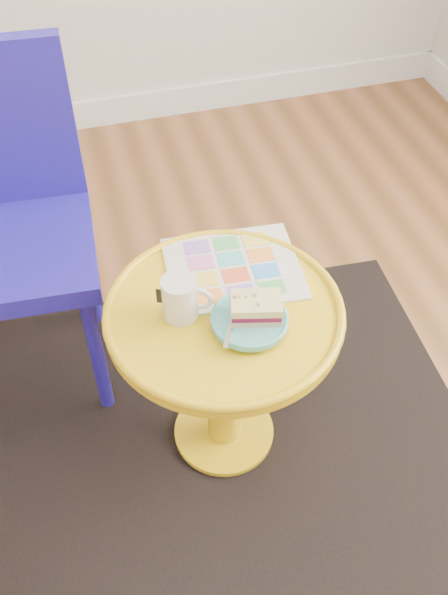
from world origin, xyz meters
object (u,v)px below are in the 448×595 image
object	(u,v)px
newspaper	(233,268)
mug	(181,297)
plate	(249,320)
chair	(6,214)
side_table	(224,351)

from	to	relation	value
newspaper	mug	size ratio (longest dim) A/B	2.90
plate	newspaper	bearing A→B (deg)	84.39
chair	plate	world-z (taller)	chair
side_table	mug	world-z (taller)	mug
side_table	chair	distance (m)	0.63
side_table	plate	distance (m)	0.17
plate	chair	bearing A→B (deg)	134.09
side_table	mug	distance (m)	0.21
chair	mug	bearing A→B (deg)	-46.73
side_table	chair	world-z (taller)	chair
chair	side_table	bearing A→B (deg)	-41.01
newspaper	plate	size ratio (longest dim) A/B	1.86
side_table	chair	bearing A→B (deg)	135.20
newspaper	mug	bearing A→B (deg)	-139.60
chair	mug	distance (m)	0.53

